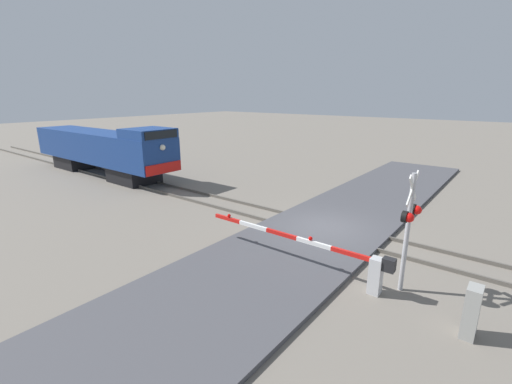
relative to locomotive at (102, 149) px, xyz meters
name	(u,v)px	position (x,y,z in m)	size (l,w,h in m)	color
ground_plane	(324,230)	(0.00, -18.42, -1.95)	(160.00, 160.00, 0.00)	slate
rail_track_left	(316,234)	(-0.72, -18.42, -1.87)	(0.08, 80.00, 0.15)	#59544C
rail_track_right	(331,224)	(0.72, -18.42, -1.87)	(0.08, 80.00, 0.15)	#59544C
road_surface	(324,229)	(0.00, -18.42, -1.87)	(36.00, 5.29, 0.16)	#47474C
locomotive	(102,149)	(0.00, 0.00, 0.00)	(2.82, 15.08, 3.79)	black
crossing_signal	(409,220)	(-2.97, -22.60, 0.36)	(1.18, 0.33, 3.76)	#ADADB2
crossing_gate	(342,259)	(-3.67, -20.89, -1.13)	(0.36, 7.20, 1.28)	silver
utility_cabinet	(471,312)	(-4.18, -24.56, -1.25)	(0.52, 0.34, 1.39)	#999993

